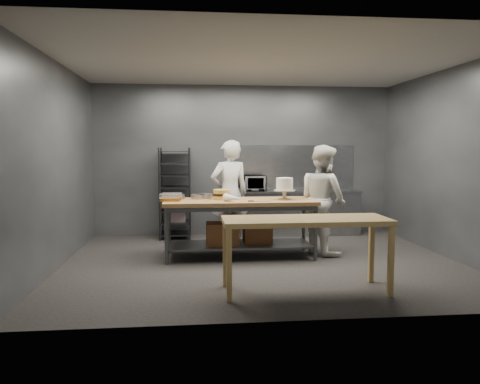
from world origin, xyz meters
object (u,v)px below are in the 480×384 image
object	(u,v)px
work_table	(239,221)
chef_behind	(230,194)
chef_right	(323,199)
layer_cake	(222,195)
frosted_cake_stand	(285,186)
near_counter	(306,225)
microwave	(252,183)
speed_rack	(175,194)

from	to	relation	value
work_table	chef_behind	xyz separation A→B (m)	(-0.08, 0.79, 0.37)
work_table	chef_right	distance (m)	1.46
chef_right	layer_cake	xyz separation A→B (m)	(-1.68, -0.08, 0.10)
work_table	frosted_cake_stand	world-z (taller)	frosted_cake_stand
near_counter	microwave	bearing A→B (deg)	92.73
work_table	speed_rack	bearing A→B (deg)	121.51
near_counter	speed_rack	bearing A→B (deg)	114.86
near_counter	frosted_cake_stand	distance (m)	1.89
chef_right	microwave	xyz separation A→B (m)	(-0.97, 1.67, 0.15)
chef_behind	speed_rack	bearing A→B (deg)	-58.84
chef_behind	frosted_cake_stand	distance (m)	1.18
speed_rack	layer_cake	world-z (taller)	speed_rack
chef_right	layer_cake	bearing A→B (deg)	71.27
work_table	chef_right	bearing A→B (deg)	5.85
work_table	near_counter	xyz separation A→B (m)	(0.62, -1.90, 0.24)
chef_right	speed_rack	bearing A→B (deg)	35.94
near_counter	speed_rack	size ratio (longest dim) A/B	1.14
near_counter	microwave	distance (m)	3.73
chef_right	microwave	size ratio (longest dim) A/B	3.31
chef_right	frosted_cake_stand	size ratio (longest dim) A/B	5.14
frosted_cake_stand	layer_cake	world-z (taller)	frosted_cake_stand
work_table	microwave	distance (m)	1.93
chef_right	work_table	bearing A→B (deg)	74.51
frosted_cake_stand	layer_cake	xyz separation A→B (m)	(-1.00, 0.11, -0.14)
microwave	layer_cake	xyz separation A→B (m)	(-0.71, -1.75, -0.05)
work_table	chef_right	size ratio (longest dim) A/B	1.34
chef_behind	layer_cake	distance (m)	0.75
speed_rack	microwave	size ratio (longest dim) A/B	3.23
frosted_cake_stand	layer_cake	bearing A→B (deg)	173.98
speed_rack	chef_behind	xyz separation A→B (m)	(0.98, -0.95, 0.08)
chef_behind	microwave	world-z (taller)	chef_behind
speed_rack	layer_cake	distance (m)	1.85
speed_rack	chef_behind	size ratio (longest dim) A/B	0.93
chef_right	layer_cake	world-z (taller)	chef_right
near_counter	chef_behind	size ratio (longest dim) A/B	1.06
speed_rack	chef_behind	distance (m)	1.37
speed_rack	frosted_cake_stand	world-z (taller)	speed_rack
chef_right	microwave	distance (m)	1.94
work_table	chef_behind	bearing A→B (deg)	95.85
near_counter	frosted_cake_stand	world-z (taller)	frosted_cake_stand
speed_rack	chef_right	bearing A→B (deg)	-32.72
near_counter	chef_right	xyz separation A→B (m)	(0.79, 2.04, 0.08)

